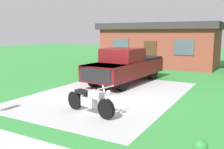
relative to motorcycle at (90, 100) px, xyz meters
name	(u,v)px	position (x,y,z in m)	size (l,w,h in m)	color
ground_plane	(109,94)	(-0.80, 2.73, -0.47)	(80.00, 80.00, 0.00)	#378F3E
driveway_pad	(109,94)	(-0.80, 2.73, -0.47)	(5.94, 8.63, 0.01)	#BABABA
motorcycle	(90,100)	(0.00, 0.00, 0.00)	(2.17, 0.88, 1.09)	black
pickup_truck	(127,65)	(-1.27, 5.47, 0.48)	(2.41, 5.75, 1.90)	black
neighbor_house	(161,44)	(-2.09, 13.82, 1.32)	(9.60, 5.60, 3.50)	brown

